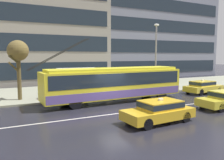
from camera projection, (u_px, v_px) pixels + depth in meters
ground_plane at (118, 109)px, 16.42m from camera, size 160.00×160.00×0.00m
sidewalk_slab at (79, 91)px, 24.52m from camera, size 80.00×10.00×0.14m
lane_centre_line at (126, 112)px, 15.35m from camera, size 72.00×0.14×0.01m
trolleybus at (115, 83)px, 18.93m from camera, size 13.04×2.88×5.20m
taxi_oncoming_near at (159, 110)px, 13.07m from camera, size 4.33×2.03×1.39m
taxi_ahead_of_bus at (203, 86)px, 23.20m from camera, size 4.36×2.11×1.39m
bus_shelter at (77, 75)px, 21.43m from camera, size 3.76×1.74×2.54m
pedestrian_at_shelter at (54, 80)px, 19.46m from camera, size 1.47×1.47×2.02m
pedestrian_approaching_curb at (87, 79)px, 20.48m from camera, size 1.23×1.23×1.95m
pedestrian_walking_past at (71, 79)px, 20.43m from camera, size 1.37×1.37×1.99m
pedestrian_waiting_by_pole at (126, 76)px, 24.22m from camera, size 1.34×1.34×1.94m
street_lamp at (156, 52)px, 23.09m from camera, size 0.60×0.32×6.93m
street_tree_bare at (18, 53)px, 18.71m from camera, size 1.73×1.89×4.99m
office_tower_corner_left at (30, 8)px, 33.08m from camera, size 20.65×12.68×21.67m
office_tower_corner_right at (148, 29)px, 44.19m from camera, size 25.60×11.54×18.01m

